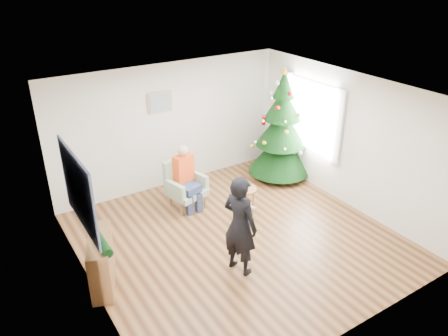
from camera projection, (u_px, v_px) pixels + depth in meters
floor at (238, 239)px, 7.61m from camera, size 5.00×5.00×0.00m
ceiling at (240, 94)px, 6.46m from camera, size 5.00×5.00×0.00m
wall_back at (170, 126)px, 8.93m from camera, size 5.00×0.00×5.00m
wall_front at (358, 252)px, 5.14m from camera, size 5.00×0.00×5.00m
wall_left at (84, 217)px, 5.82m from camera, size 0.00×5.00×5.00m
wall_right at (348, 140)px, 8.25m from camera, size 0.00×5.00×5.00m
window_panel at (311, 116)px, 8.90m from camera, size 0.04×1.30×1.40m
curtains at (310, 116)px, 8.89m from camera, size 0.05×1.75×1.50m
christmas_tree at (281, 129)px, 9.32m from camera, size 1.35×1.35×2.44m
stool at (245, 203)px, 8.09m from camera, size 0.41×0.41×0.62m
laptop at (246, 188)px, 7.95m from camera, size 0.40×0.38×0.03m
armchair at (185, 190)px, 8.46m from camera, size 0.79×0.76×0.96m
seated_person at (186, 177)px, 8.30m from camera, size 0.45×0.59×1.26m
standing_man at (240, 225)px, 6.52m from camera, size 0.55×0.68×1.63m
game_controller at (251, 207)px, 6.46m from camera, size 0.07×0.13×0.04m
console at (102, 261)px, 6.41m from camera, size 0.64×1.04×0.80m
garland at (98, 238)px, 6.23m from camera, size 0.14×0.90×0.14m
tapestry at (78, 191)px, 5.96m from camera, size 0.03×1.50×1.15m
framed_picture at (160, 102)px, 8.56m from camera, size 0.52×0.05×0.42m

